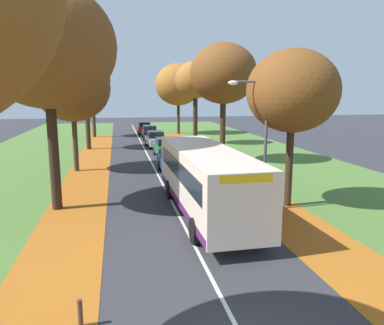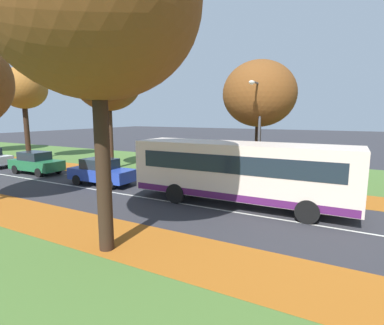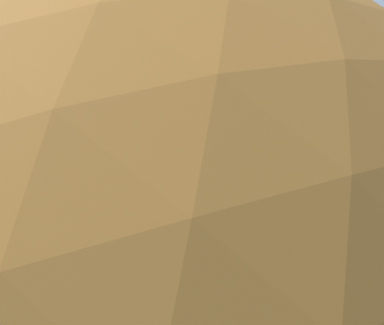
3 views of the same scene
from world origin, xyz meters
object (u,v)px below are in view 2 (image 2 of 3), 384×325
Objects in this scene: streetlamp_right at (258,125)px; car_green_following at (36,163)px; tree_right_far at (23,89)px; tree_right_near at (259,94)px; car_blue_lead at (101,172)px; tree_left_near at (95,3)px; tree_right_mid at (108,81)px; bus at (240,170)px.

car_green_following is at bearing 97.95° from streetlamp_right.
streetlamp_right is (-1.92, -23.08, -2.98)m from tree_right_far.
tree_right_far is (0.16, 22.61, 1.23)m from tree_right_near.
car_blue_lead is at bearing 105.84° from streetlamp_right.
tree_right_near is at bearing -8.77° from tree_left_near.
tree_left_near is at bearing 171.23° from tree_right_near.
tree_right_mid is 14.04m from bus.
bus is (-4.22, -0.43, -3.78)m from tree_right_near.
tree_right_near is at bearing 5.76° from bus.
car_green_following is (-2.22, 15.87, -2.92)m from streetlamp_right.
tree_left_near reaches higher than bus.
tree_right_mid is 2.17× the size of car_green_following.
tree_left_near reaches higher than tree_right_far.
car_blue_lead is (-4.41, -3.38, -6.05)m from tree_right_mid.
tree_right_far is (11.09, 20.92, -0.70)m from tree_left_near.
bus is 2.47× the size of car_green_following.
tree_right_mid reaches higher than streetlamp_right.
tree_right_mid reaches higher than car_green_following.
tree_right_near is 1.76× the size of car_green_following.
car_green_following is at bearing 87.22° from car_blue_lead.
car_blue_lead is at bearing -92.78° from car_green_following.
tree_right_near is 0.81× the size of tree_right_mid.
tree_right_near is 22.64m from tree_right_far.
tree_right_mid is at bearing 37.47° from car_blue_lead.
tree_right_near is at bearing -63.13° from car_blue_lead.
tree_right_far is at bearing 85.24° from streetlamp_right.
tree_left_near is at bearing -117.92° from tree_right_far.
tree_right_mid is at bearing 89.53° from tree_right_near.
streetlamp_right is 9.79m from car_blue_lead.
tree_right_mid is 12.90m from streetlamp_right.
tree_left_near reaches higher than car_green_following.
tree_right_near is 0.71× the size of bus.
bus is 15.85m from car_green_following.
streetlamp_right reaches higher than car_green_following.
car_blue_lead is at bearing 90.58° from bus.
bus reaches higher than car_blue_lead.
bus is (-4.32, -12.32, -5.16)m from tree_right_mid.
bus is at bearing -17.48° from tree_left_near.
streetlamp_right is at bearing -13.28° from tree_left_near.
tree_right_near is 11.97m from tree_right_mid.
car_blue_lead is at bearing -107.61° from tree_right_far.
tree_right_mid is 1.53× the size of streetlamp_right.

